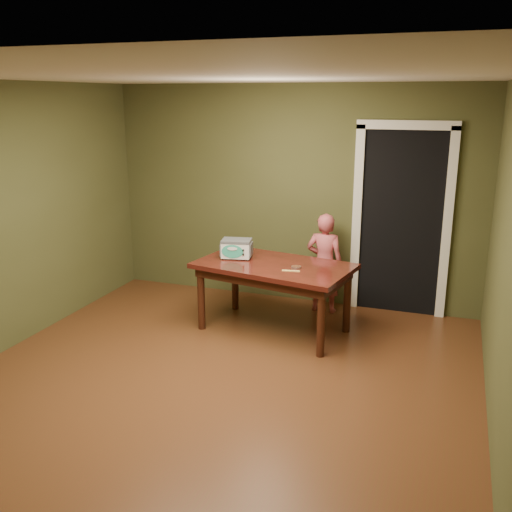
% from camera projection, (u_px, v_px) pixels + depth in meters
% --- Properties ---
extents(floor, '(5.00, 5.00, 0.00)m').
position_uv_depth(floor, '(209.00, 390.00, 4.92)').
color(floor, '#532A17').
rests_on(floor, ground).
extents(room_shell, '(4.52, 5.02, 2.61)m').
position_uv_depth(room_shell, '(204.00, 195.00, 4.46)').
color(room_shell, '#474A27').
rests_on(room_shell, ground).
extents(doorway, '(1.10, 0.66, 2.25)m').
position_uv_depth(doorway, '(404.00, 218.00, 6.74)').
color(doorway, black).
rests_on(doorway, ground).
extents(dining_table, '(1.73, 1.17, 0.75)m').
position_uv_depth(dining_table, '(274.00, 273.00, 6.02)').
color(dining_table, black).
rests_on(dining_table, floor).
extents(toy_oven, '(0.37, 0.28, 0.21)m').
position_uv_depth(toy_oven, '(237.00, 248.00, 6.18)').
color(toy_oven, '#4C4F54').
rests_on(toy_oven, dining_table).
extents(baking_pan, '(0.10, 0.10, 0.02)m').
position_uv_depth(baking_pan, '(296.00, 267.00, 5.83)').
color(baking_pan, silver).
rests_on(baking_pan, dining_table).
extents(spatula, '(0.18, 0.05, 0.01)m').
position_uv_depth(spatula, '(291.00, 271.00, 5.74)').
color(spatula, '#FFD76E').
rests_on(spatula, dining_table).
extents(child, '(0.43, 0.28, 1.17)m').
position_uv_depth(child, '(324.00, 263.00, 6.60)').
color(child, '#C25058').
rests_on(child, floor).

